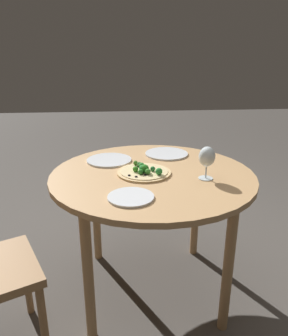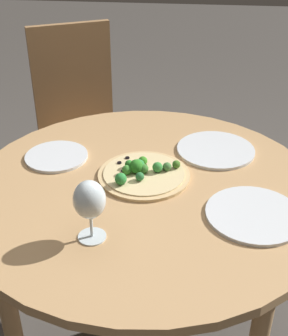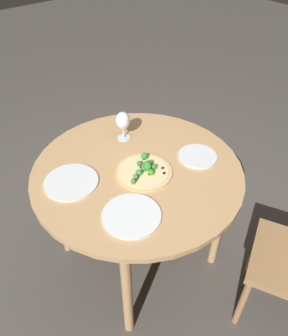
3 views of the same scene
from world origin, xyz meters
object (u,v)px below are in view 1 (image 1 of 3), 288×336
object	(u,v)px
plate_side	(167,154)
pizza	(144,171)
wine_glass	(207,157)
plate_near	(109,160)
plate_far	(131,197)

from	to	relation	value
plate_side	pizza	bearing A→B (deg)	-27.40
wine_glass	plate_side	size ratio (longest dim) A/B	0.64
plate_near	pizza	bearing A→B (deg)	39.55
pizza	plate_near	world-z (taller)	pizza
wine_glass	pizza	bearing A→B (deg)	-107.74
wine_glass	plate_near	world-z (taller)	wine_glass
plate_near	plate_far	distance (m)	0.53
wine_glass	plate_far	distance (m)	0.44
pizza	plate_side	world-z (taller)	pizza
plate_far	plate_side	distance (m)	0.66
wine_glass	plate_near	size ratio (longest dim) A/B	0.64
plate_near	plate_side	distance (m)	0.36
plate_far	plate_side	world-z (taller)	same
pizza	wine_glass	xyz separation A→B (m)	(0.10, 0.30, 0.10)
wine_glass	plate_far	size ratio (longest dim) A/B	0.81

